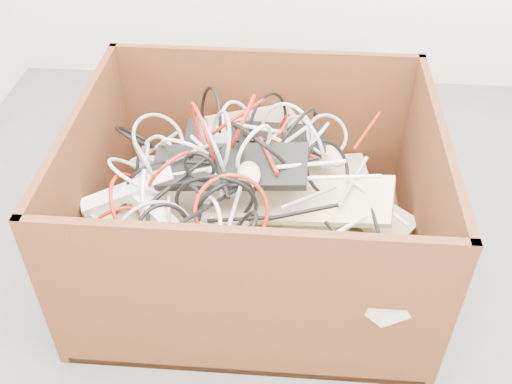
# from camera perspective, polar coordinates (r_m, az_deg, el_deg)

# --- Properties ---
(ground) EXTENTS (3.00, 3.00, 0.00)m
(ground) POSITION_cam_1_polar(r_m,az_deg,el_deg) (1.96, 5.23, -11.45)
(ground) COLOR #555557
(ground) RESTS_ON ground
(cardboard_box) EXTENTS (1.10, 0.91, 0.59)m
(cardboard_box) POSITION_cam_1_polar(r_m,az_deg,el_deg) (1.99, -0.45, -3.56)
(cardboard_box) COLOR #3D1F0F
(cardboard_box) RESTS_ON ground
(keyboard_pile) EXTENTS (1.08, 1.04, 0.35)m
(keyboard_pile) POSITION_cam_1_polar(r_m,az_deg,el_deg) (1.91, 1.03, -0.73)
(keyboard_pile) COLOR beige
(keyboard_pile) RESTS_ON cardboard_box
(mice_scatter) EXTENTS (0.77, 0.52, 0.19)m
(mice_scatter) POSITION_cam_1_polar(r_m,az_deg,el_deg) (1.85, -0.60, 0.72)
(mice_scatter) COLOR #BCAE97
(mice_scatter) RESTS_ON keyboard_pile
(power_strip_left) EXTENTS (0.29, 0.15, 0.12)m
(power_strip_left) POSITION_cam_1_polar(r_m,az_deg,el_deg) (1.85, -12.15, -0.02)
(power_strip_left) COLOR white
(power_strip_left) RESTS_ON keyboard_pile
(power_strip_right) EXTENTS (0.23, 0.20, 0.09)m
(power_strip_right) POSITION_cam_1_polar(r_m,az_deg,el_deg) (1.81, -9.79, -1.84)
(power_strip_right) COLOR white
(power_strip_right) RESTS_ON keyboard_pile
(vga_plug) EXTENTS (0.06, 0.05, 0.03)m
(vga_plug) POSITION_cam_1_polar(r_m,az_deg,el_deg) (1.88, 11.59, 0.16)
(vga_plug) COLOR #0C3ABF
(vga_plug) RESTS_ON keyboard_pile
(cable_tangle) EXTENTS (1.00, 0.86, 0.45)m
(cable_tangle) POSITION_cam_1_polar(r_m,az_deg,el_deg) (1.84, -4.07, 2.25)
(cable_tangle) COLOR black
(cable_tangle) RESTS_ON keyboard_pile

